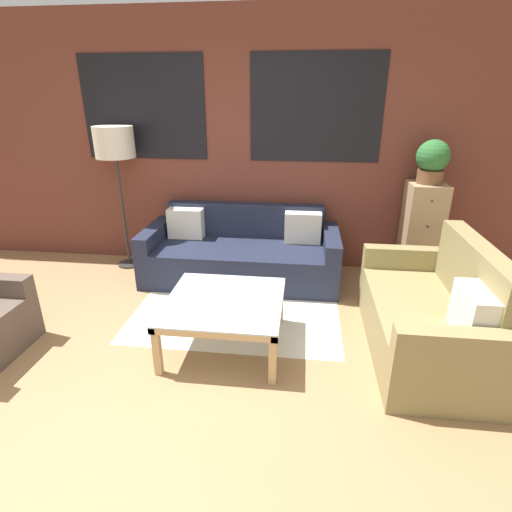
{
  "coord_description": "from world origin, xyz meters",
  "views": [
    {
      "loc": [
        0.86,
        -2.14,
        1.95
      ],
      "look_at": [
        0.45,
        1.26,
        0.55
      ],
      "focal_mm": 28.0,
      "sensor_mm": 36.0,
      "label": 1
    }
  ],
  "objects_px": {
    "couch_dark": "(242,254)",
    "floor_lamp": "(115,147)",
    "potted_plant": "(432,160)",
    "settee_vintage": "(431,317)",
    "drawer_cabinet": "(420,233)",
    "coffee_table": "(225,306)"
  },
  "relations": [
    {
      "from": "couch_dark",
      "to": "potted_plant",
      "type": "relative_size",
      "value": 4.8
    },
    {
      "from": "couch_dark",
      "to": "drawer_cabinet",
      "type": "height_order",
      "value": "drawer_cabinet"
    },
    {
      "from": "couch_dark",
      "to": "coffee_table",
      "type": "distance_m",
      "value": 1.34
    },
    {
      "from": "drawer_cabinet",
      "to": "couch_dark",
      "type": "bearing_deg",
      "value": -173.88
    },
    {
      "from": "couch_dark",
      "to": "floor_lamp",
      "type": "bearing_deg",
      "value": 172.49
    },
    {
      "from": "couch_dark",
      "to": "potted_plant",
      "type": "height_order",
      "value": "potted_plant"
    },
    {
      "from": "floor_lamp",
      "to": "drawer_cabinet",
      "type": "relative_size",
      "value": 1.5
    },
    {
      "from": "couch_dark",
      "to": "drawer_cabinet",
      "type": "relative_size",
      "value": 1.95
    },
    {
      "from": "potted_plant",
      "to": "floor_lamp",
      "type": "bearing_deg",
      "value": -179.65
    },
    {
      "from": "coffee_table",
      "to": "potted_plant",
      "type": "distance_m",
      "value": 2.61
    },
    {
      "from": "floor_lamp",
      "to": "settee_vintage",
      "type": "bearing_deg",
      "value": -24.11
    },
    {
      "from": "drawer_cabinet",
      "to": "settee_vintage",
      "type": "bearing_deg",
      "value": -99.51
    },
    {
      "from": "drawer_cabinet",
      "to": "coffee_table",
      "type": "bearing_deg",
      "value": -140.6
    },
    {
      "from": "settee_vintage",
      "to": "couch_dark",
      "type": "bearing_deg",
      "value": 144.58
    },
    {
      "from": "floor_lamp",
      "to": "potted_plant",
      "type": "xyz_separation_m",
      "value": [
        3.37,
        0.02,
        -0.09
      ]
    },
    {
      "from": "drawer_cabinet",
      "to": "potted_plant",
      "type": "relative_size",
      "value": 2.46
    },
    {
      "from": "couch_dark",
      "to": "floor_lamp",
      "type": "xyz_separation_m",
      "value": [
        -1.42,
        0.19,
        1.13
      ]
    },
    {
      "from": "couch_dark",
      "to": "coffee_table",
      "type": "xyz_separation_m",
      "value": [
        0.07,
        -1.33,
        0.09
      ]
    },
    {
      "from": "settee_vintage",
      "to": "drawer_cabinet",
      "type": "bearing_deg",
      "value": 80.49
    },
    {
      "from": "settee_vintage",
      "to": "floor_lamp",
      "type": "height_order",
      "value": "floor_lamp"
    },
    {
      "from": "drawer_cabinet",
      "to": "potted_plant",
      "type": "xyz_separation_m",
      "value": [
        -0.0,
        0.0,
        0.78
      ]
    },
    {
      "from": "couch_dark",
      "to": "floor_lamp",
      "type": "distance_m",
      "value": 1.83
    }
  ]
}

